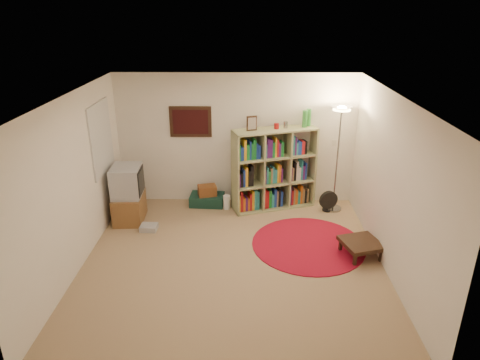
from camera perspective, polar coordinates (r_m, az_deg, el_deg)
The scene contains 11 objects.
room at distance 6.06m, azimuth -1.55°, elevation -0.56°, with size 4.54×4.54×2.54m.
bookshelf at distance 8.02m, azimuth 4.37°, elevation 1.30°, with size 1.61×0.90×1.86m.
floor_lamp at distance 7.81m, azimuth 13.24°, elevation 7.17°, with size 0.46×0.46×1.99m.
floor_fan at distance 8.20m, azimuth 11.69°, elevation -2.78°, with size 0.36×0.23×0.40m.
tv_stand at distance 7.84m, azimuth -14.65°, elevation -1.92°, with size 0.53×0.73×1.02m.
dvd_box at distance 7.60m, azimuth -12.05°, elevation -6.21°, with size 0.29×0.25×0.09m.
suitcase at distance 8.35m, azimuth -4.40°, elevation -2.62°, with size 0.67×0.46×0.21m.
wicker_basket at distance 8.25m, azimuth -4.40°, elevation -1.40°, with size 0.39×0.32×0.19m.
paper_towel at distance 8.16m, azimuth -1.80°, elevation -2.96°, with size 0.15×0.15×0.27m.
red_rug at distance 7.12m, azimuth 9.09°, elevation -8.44°, with size 1.83×1.83×0.02m.
side_table at distance 6.89m, azimuth 15.85°, elevation -8.19°, with size 0.69×0.69×0.26m.
Camera 1 is at (0.20, -5.53, 3.61)m, focal length 32.00 mm.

